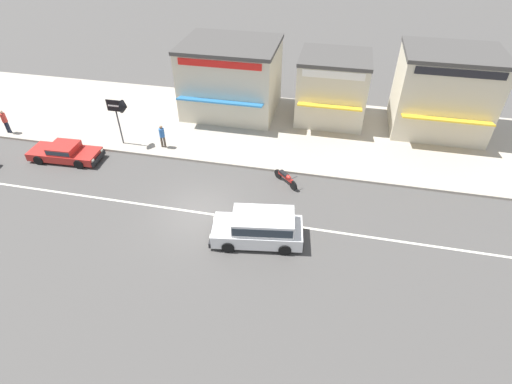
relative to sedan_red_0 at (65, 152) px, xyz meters
name	(u,v)px	position (x,y,z in m)	size (l,w,h in m)	color
ground_plane	(199,212)	(9.68, -3.12, -0.53)	(160.00, 160.00, 0.00)	#4C4947
lane_centre_stripe	(199,212)	(9.68, -3.12, -0.53)	(50.40, 0.14, 0.01)	silver
kerb_strip	(241,125)	(9.68, 6.38, -0.46)	(68.00, 10.00, 0.15)	#ADA393
sedan_red_0	(65,152)	(0.00, 0.00, 0.00)	(4.47, 1.92, 1.06)	red
minivan_white_2	(260,227)	(13.26, -4.40, 0.31)	(4.63, 2.48, 1.56)	white
motorcycle_1	(286,178)	(13.80, 0.34, -0.11)	(1.51, 1.38, 0.80)	black
arrow_signboard	(123,108)	(3.22, 2.28, 2.20)	(1.39, 0.82, 3.11)	#4C4C51
pedestrian_near_clock	(4,120)	(-5.61, 1.96, 0.59)	(0.34, 0.34, 1.67)	#232838
pedestrian_mid_kerb	(162,135)	(5.48, 2.43, 0.51)	(0.34, 0.34, 1.55)	#4C4238
shopfront_corner_warung	(332,88)	(15.68, 8.73, 1.91)	(4.72, 5.03, 4.57)	beige
shopfront_mid_block	(443,92)	(22.88, 8.66, 2.33)	(6.08, 5.50, 5.42)	beige
shopfront_far_kios	(231,78)	(8.48, 8.50, 2.12)	(6.64, 6.17, 5.00)	beige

